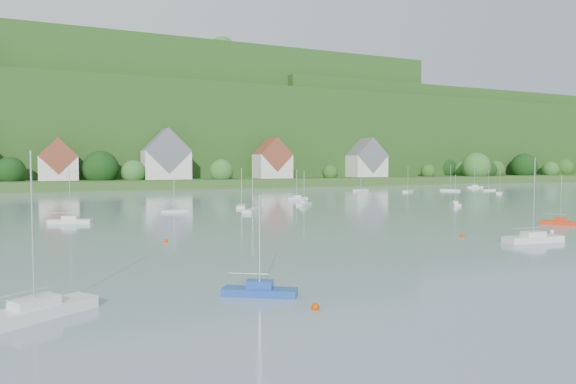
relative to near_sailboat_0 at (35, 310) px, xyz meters
The scene contains 15 objects.
far_shore_strip 170.70m from the near_sailboat_0, 79.20° to the left, with size 600.00×60.00×3.00m, color #284F1D.
forested_ridge 239.50m from the near_sailboat_0, 82.19° to the left, with size 620.00×181.22×69.89m.
village_building_1 156.91m from the near_sailboat_0, 89.27° to the left, with size 12.00×9.36×14.00m.
village_building_2 160.31m from the near_sailboat_0, 76.63° to the left, with size 16.00×11.44×18.00m.
village_building_3 172.12m from the near_sailboat_0, 63.39° to the left, with size 13.00×10.40×15.50m.
village_building_4 199.57m from the near_sailboat_0, 52.27° to the left, with size 15.00×10.40×16.50m.
near_sailboat_0 is the anchor object (origin of this frame).
near_sailboat_1 12.79m from the near_sailboat_0, ahead, with size 4.69×3.65×6.37m.
near_sailboat_4 48.23m from the near_sailboat_0, 10.59° to the left, with size 6.83×2.59×9.00m.
near_sailboat_5 67.02m from the near_sailboat_0, 16.40° to the left, with size 4.24×4.93×6.90m.
mooring_buoy_0 15.26m from the near_sailboat_0, 17.32° to the right, with size 0.48×0.48×0.48m, color #D03B01.
mooring_buoy_2 46.15m from the near_sailboat_0, 19.26° to the left, with size 0.49×0.49×0.49m, color #D03B01.
mooring_buoy_3 27.61m from the near_sailboat_0, 64.81° to the left, with size 0.47×0.47×0.47m, color #D03B01.
mooring_buoy_4 57.64m from the near_sailboat_0, 13.59° to the left, with size 0.45×0.45×0.45m, color white.
far_sailboat_cluster 91.39m from the near_sailboat_0, 65.68° to the left, with size 197.07×66.41×8.71m.
Camera 1 is at (-30.79, 1.71, 8.28)m, focal length 32.45 mm.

